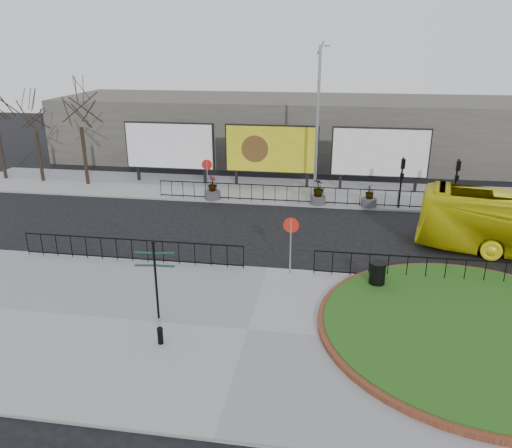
% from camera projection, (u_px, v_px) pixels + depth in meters
% --- Properties ---
extents(ground, '(90.00, 90.00, 0.00)m').
position_uv_depth(ground, '(268.00, 270.00, 21.57)').
color(ground, black).
rests_on(ground, ground).
extents(pavement_near, '(30.00, 10.00, 0.12)m').
position_uv_depth(pavement_near, '(248.00, 331.00, 16.91)').
color(pavement_near, gray).
rests_on(pavement_near, ground).
extents(pavement_far, '(44.00, 6.00, 0.12)m').
position_uv_depth(pavement_far, '(292.00, 191.00, 32.68)').
color(pavement_far, gray).
rests_on(pavement_far, ground).
extents(brick_edge, '(10.40, 10.40, 0.18)m').
position_uv_depth(brick_edge, '(473.00, 330.00, 16.70)').
color(brick_edge, brown).
rests_on(brick_edge, pavement_near).
extents(grass_lawn, '(10.00, 10.00, 0.22)m').
position_uv_depth(grass_lawn, '(473.00, 329.00, 16.69)').
color(grass_lawn, '#1C4412').
rests_on(grass_lawn, pavement_near).
extents(railing_near_left, '(10.00, 0.10, 1.10)m').
position_uv_depth(railing_near_left, '(132.00, 250.00, 21.94)').
color(railing_near_left, black).
rests_on(railing_near_left, pavement_near).
extents(railing_near_right, '(9.00, 0.10, 1.10)m').
position_uv_depth(railing_near_right, '(426.00, 269.00, 20.12)').
color(railing_near_right, black).
rests_on(railing_near_right, pavement_near).
extents(railing_far, '(18.00, 0.10, 1.10)m').
position_uv_depth(railing_far, '(305.00, 195.00, 29.82)').
color(railing_far, black).
rests_on(railing_far, pavement_far).
extents(speed_sign_far, '(0.64, 0.07, 2.47)m').
position_uv_depth(speed_sign_far, '(207.00, 170.00, 30.36)').
color(speed_sign_far, gray).
rests_on(speed_sign_far, pavement_far).
extents(speed_sign_near, '(0.64, 0.07, 2.47)m').
position_uv_depth(speed_sign_near, '(291.00, 233.00, 20.40)').
color(speed_sign_near, gray).
rests_on(speed_sign_near, pavement_near).
extents(billboard_left, '(6.20, 0.31, 4.10)m').
position_uv_depth(billboard_left, '(170.00, 146.00, 33.95)').
color(billboard_left, black).
rests_on(billboard_left, pavement_far).
extents(billboard_mid, '(6.20, 0.31, 4.10)m').
position_uv_depth(billboard_mid, '(272.00, 149.00, 32.93)').
color(billboard_mid, black).
rests_on(billboard_mid, pavement_far).
extents(billboard_right, '(6.20, 0.31, 4.10)m').
position_uv_depth(billboard_right, '(380.00, 153.00, 31.91)').
color(billboard_right, black).
rests_on(billboard_right, pavement_far).
extents(lamp_post, '(0.74, 0.18, 9.23)m').
position_uv_depth(lamp_post, '(318.00, 121.00, 29.90)').
color(lamp_post, gray).
rests_on(lamp_post, pavement_far).
extents(signal_pole_a, '(0.22, 0.26, 3.00)m').
position_uv_depth(signal_pole_a, '(402.00, 175.00, 28.57)').
color(signal_pole_a, black).
rests_on(signal_pole_a, pavement_far).
extents(signal_pole_b, '(0.22, 0.26, 3.00)m').
position_uv_depth(signal_pole_b, '(457.00, 177.00, 28.13)').
color(signal_pole_b, black).
rests_on(signal_pole_b, pavement_far).
extents(tree_left, '(2.00, 2.00, 7.00)m').
position_uv_depth(tree_left, '(82.00, 133.00, 33.03)').
color(tree_left, '#2D2119').
rests_on(tree_left, pavement_far).
extents(tree_mid, '(2.00, 2.00, 6.20)m').
position_uv_depth(tree_mid, '(37.00, 136.00, 33.95)').
color(tree_mid, '#2D2119').
rests_on(tree_mid, pavement_far).
extents(building_backdrop, '(40.00, 10.00, 5.00)m').
position_uv_depth(building_backdrop, '(303.00, 129.00, 41.12)').
color(building_backdrop, '#5A574F').
rests_on(building_backdrop, ground).
extents(fingerpost_sign, '(1.37, 0.34, 2.94)m').
position_uv_depth(fingerpost_sign, '(155.00, 273.00, 17.00)').
color(fingerpost_sign, black).
rests_on(fingerpost_sign, pavement_near).
extents(bollard, '(0.20, 0.20, 0.62)m').
position_uv_depth(bollard, '(160.00, 334.00, 16.00)').
color(bollard, black).
rests_on(bollard, pavement_near).
extents(litter_bin, '(0.67, 0.67, 1.10)m').
position_uv_depth(litter_bin, '(377.00, 275.00, 19.55)').
color(litter_bin, black).
rests_on(litter_bin, pavement_near).
extents(planter_a, '(0.98, 0.98, 1.44)m').
position_uv_depth(planter_a, '(212.00, 191.00, 30.76)').
color(planter_a, '#4C4C4F').
rests_on(planter_a, pavement_far).
extents(planter_b, '(0.92, 0.92, 1.53)m').
position_uv_depth(planter_b, '(318.00, 194.00, 29.78)').
color(planter_b, '#4C4C4F').
rests_on(planter_b, pavement_far).
extents(planter_c, '(0.91, 0.91, 1.34)m').
position_uv_depth(planter_c, '(369.00, 199.00, 29.40)').
color(planter_c, '#4C4C4F').
rests_on(planter_c, pavement_far).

